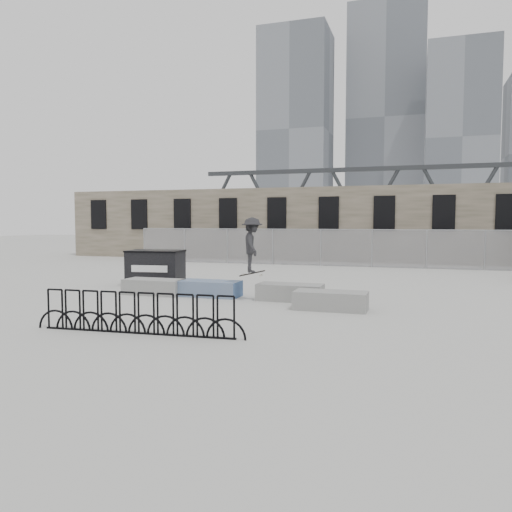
{
  "coord_description": "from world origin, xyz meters",
  "views": [
    {
      "loc": [
        5.06,
        -14.57,
        2.44
      ],
      "look_at": [
        0.01,
        0.97,
        1.3
      ],
      "focal_mm": 35.0,
      "sensor_mm": 36.0,
      "label": 1
    }
  ],
  "objects": [
    {
      "name": "stone_wall",
      "position": [
        0.0,
        16.24,
        2.26
      ],
      "size": [
        36.0,
        2.58,
        4.5
      ],
      "color": "#685F4C",
      "rests_on": "ground"
    },
    {
      "name": "planter_far_left",
      "position": [
        -3.28,
        0.09,
        0.28
      ],
      "size": [
        2.0,
        0.9,
        0.51
      ],
      "color": "gray",
      "rests_on": "ground"
    },
    {
      "name": "bike_rack",
      "position": [
        -0.7,
        -5.21,
        0.44
      ],
      "size": [
        4.93,
        0.37,
        0.9
      ],
      "rotation": [
        0.0,
        0.0,
        0.07
      ],
      "color": "black",
      "rests_on": "ground"
    },
    {
      "name": "skateboarder",
      "position": [
        0.21,
        -0.03,
        1.71
      ],
      "size": [
        1.02,
        1.26,
        1.83
      ],
      "rotation": [
        0.0,
        0.0,
        1.99
      ],
      "color": "#252527",
      "rests_on": "ground"
    },
    {
      "name": "chainlink_fence",
      "position": [
        -0.0,
        12.5,
        1.04
      ],
      "size": [
        22.06,
        0.06,
        2.02
      ],
      "color": "gray",
      "rests_on": "ground"
    },
    {
      "name": "planter_offset",
      "position": [
        2.81,
        -0.96,
        0.28
      ],
      "size": [
        2.0,
        0.9,
        0.51
      ],
      "color": "gray",
      "rests_on": "ground"
    },
    {
      "name": "ground",
      "position": [
        0.0,
        0.0,
        0.0
      ],
      "size": [
        120.0,
        120.0,
        0.0
      ],
      "primitive_type": "plane",
      "color": "#A9A9A5",
      "rests_on": "ground"
    },
    {
      "name": "truss_bridge",
      "position": [
        10.0,
        55.0,
        4.13
      ],
      "size": [
        70.0,
        3.0,
        9.8
      ],
      "color": "#2D3033",
      "rests_on": "ground"
    },
    {
      "name": "dumpster",
      "position": [
        -4.38,
        2.16,
        0.68
      ],
      "size": [
        2.19,
        1.5,
        1.35
      ],
      "rotation": [
        0.0,
        0.0,
        0.13
      ],
      "color": "black",
      "rests_on": "ground"
    },
    {
      "name": "planter_center_right",
      "position": [
        1.35,
        0.26,
        0.28
      ],
      "size": [
        2.0,
        0.9,
        0.51
      ],
      "color": "gray",
      "rests_on": "ground"
    },
    {
      "name": "skyline_towers",
      "position": [
        -1.01,
        93.81,
        20.79
      ],
      "size": [
        58.0,
        28.0,
        48.0
      ],
      "color": "slate",
      "rests_on": "ground"
    },
    {
      "name": "planter_center_left",
      "position": [
        -1.35,
        0.27,
        0.28
      ],
      "size": [
        2.0,
        0.9,
        0.51
      ],
      "color": "#2E508A",
      "rests_on": "ground"
    }
  ]
}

